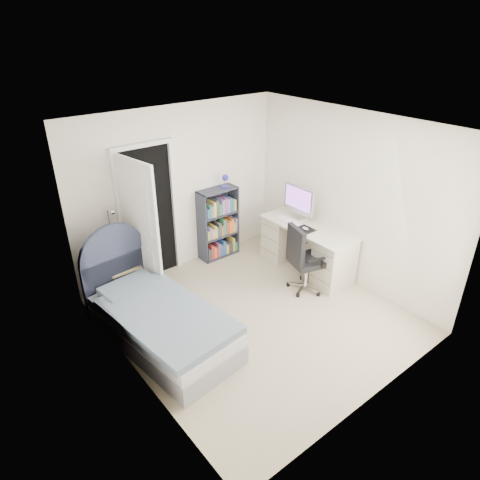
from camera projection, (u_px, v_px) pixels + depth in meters
room_shell at (258, 232)px, 5.12m from camera, size 3.50×3.70×2.60m
door at (143, 223)px, 5.85m from camera, size 0.92×0.82×2.06m
bed at (158, 320)px, 5.18m from camera, size 1.16×2.12×1.25m
nightstand at (121, 273)px, 5.89m from camera, size 0.42×0.42×0.62m
floor_lamp at (117, 259)px, 5.99m from camera, size 0.18×0.18×1.29m
bookcase at (219, 225)px, 6.94m from camera, size 0.65×0.28×1.39m
desk at (307, 246)px, 6.59m from camera, size 0.62×1.55×1.27m
office_chair at (303, 256)px, 6.00m from camera, size 0.56×0.58×1.02m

